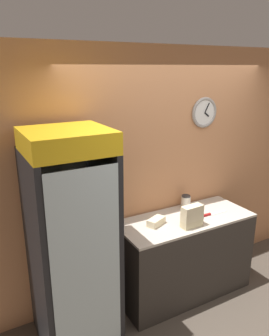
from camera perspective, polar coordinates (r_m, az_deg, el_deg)
wall_back at (r=3.72m, az=5.83°, el=-0.48°), size 5.20×0.09×2.70m
prep_counter at (r=3.83m, az=8.53°, el=-14.79°), size 1.50×0.62×0.92m
beverage_cooler at (r=2.99m, az=-11.26°, el=-10.69°), size 0.67×0.73×2.02m
sandwich_stack_bottom at (r=3.43m, az=9.93°, el=-9.44°), size 0.23×0.11×0.08m
sandwich_stack_middle at (r=3.39m, az=9.99°, el=-8.28°), size 0.23×0.10×0.08m
sandwich_stack_top at (r=3.36m, az=10.06°, el=-7.11°), size 0.23×0.11×0.08m
sandwich_flat_left at (r=3.42m, az=3.78°, el=-9.30°), size 0.23×0.18×0.07m
chefs_knife at (r=3.74m, az=13.21°, el=-7.81°), size 0.32×0.05×0.02m
condiment_jar at (r=3.83m, az=8.91°, el=-5.82°), size 0.11×0.11×0.15m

